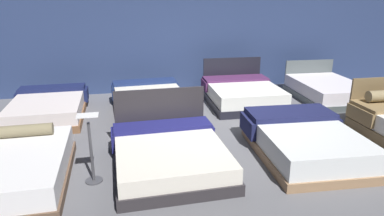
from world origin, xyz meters
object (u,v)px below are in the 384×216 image
price_sign (92,157)px  bed_7 (327,90)px  bed_1 (169,153)px  bed_5 (149,100)px  bed_4 (48,108)px  bed_2 (304,140)px  bed_0 (7,169)px  bed_6 (242,94)px

price_sign → bed_7: bearing=28.5°
bed_7 → price_sign: 6.24m
bed_1 → bed_5: 2.74m
bed_4 → bed_5: size_ratio=1.00×
bed_7 → bed_5: bearing=-177.1°
bed_2 → bed_4: bed_2 is taller
bed_0 → bed_7: 7.20m
bed_1 → bed_6: size_ratio=1.02×
bed_7 → price_sign: (-5.48, -2.98, 0.15)m
bed_0 → bed_5: size_ratio=0.99×
bed_5 → price_sign: bearing=-112.6°
bed_5 → bed_1: bearing=-91.9°
bed_2 → bed_6: bearing=94.3°
bed_5 → bed_7: (4.44, 0.01, -0.01)m
bed_4 → bed_6: 4.36m
bed_2 → bed_4: 5.20m
bed_1 → price_sign: 1.14m
bed_5 → price_sign: size_ratio=2.12×
bed_0 → price_sign: price_sign is taller
bed_2 → price_sign: bearing=-173.4°
bed_6 → price_sign: bearing=-135.7°
bed_0 → bed_6: size_ratio=1.05×
bed_1 → bed_2: bearing=-2.4°
bed_6 → price_sign: 4.44m
bed_1 → bed_7: size_ratio=0.93×
bed_0 → bed_1: size_ratio=1.04×
bed_5 → price_sign: (-1.04, -2.96, 0.14)m
bed_1 → price_sign: (-1.10, -0.23, 0.17)m
bed_4 → bed_6: bed_6 is taller
bed_1 → price_sign: same height
bed_1 → bed_7: bed_1 is taller
bed_2 → bed_5: bed_2 is taller
bed_4 → price_sign: 3.14m
bed_6 → bed_7: size_ratio=0.91×
bed_0 → bed_4: 2.77m
bed_0 → bed_5: (2.19, 2.79, 0.02)m
bed_7 → bed_0: bearing=-154.3°
bed_4 → bed_5: bed_5 is taller
bed_2 → bed_0: bearing=-176.4°
bed_4 → bed_7: 6.58m
bed_5 → bed_0: bearing=-131.3°
bed_0 → bed_7: bed_7 is taller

